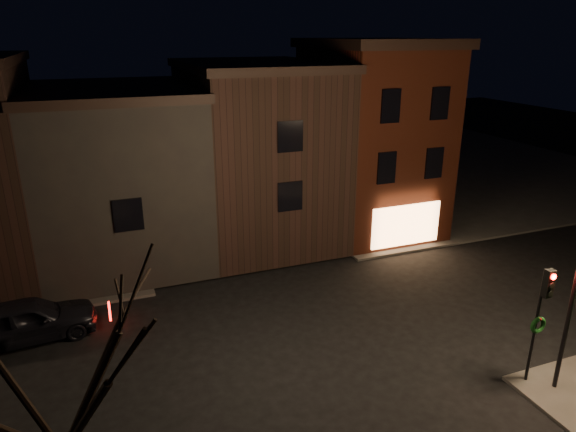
% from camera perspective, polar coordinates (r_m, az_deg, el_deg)
% --- Properties ---
extents(ground, '(120.00, 120.00, 0.00)m').
position_cam_1_polar(ground, '(20.27, 1.90, -12.76)').
color(ground, black).
rests_on(ground, ground).
extents(sidewalk_far_right, '(30.00, 30.00, 0.12)m').
position_cam_1_polar(sidewalk_far_right, '(45.93, 15.39, 5.30)').
color(sidewalk_far_right, '#2D2B28').
rests_on(sidewalk_far_right, ground).
extents(corner_building, '(6.50, 8.50, 10.50)m').
position_cam_1_polar(corner_building, '(29.72, 9.25, 8.78)').
color(corner_building, '#3C150A').
rests_on(corner_building, ground).
extents(row_building_a, '(7.30, 10.30, 9.40)m').
position_cam_1_polar(row_building_a, '(28.16, -3.52, 7.23)').
color(row_building_a, black).
rests_on(row_building_a, ground).
extents(row_building_b, '(7.80, 10.30, 8.40)m').
position_cam_1_polar(row_building_b, '(27.05, -18.33, 4.66)').
color(row_building_b, black).
rests_on(row_building_b, ground).
extents(traffic_signal, '(0.58, 0.38, 4.05)m').
position_cam_1_polar(traffic_signal, '(17.94, 26.35, -9.23)').
color(traffic_signal, black).
rests_on(traffic_signal, sidewalk_near_right).
extents(bare_tree_left, '(5.60, 5.60, 7.50)m').
position_cam_1_polar(bare_tree_left, '(10.35, -25.32, -14.03)').
color(bare_tree_left, black).
rests_on(bare_tree_left, sidewalk_near_left).
extents(parked_car_a, '(4.96, 2.36, 1.64)m').
position_cam_1_polar(parked_car_a, '(21.70, -26.93, -10.26)').
color(parked_car_a, black).
rests_on(parked_car_a, ground).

